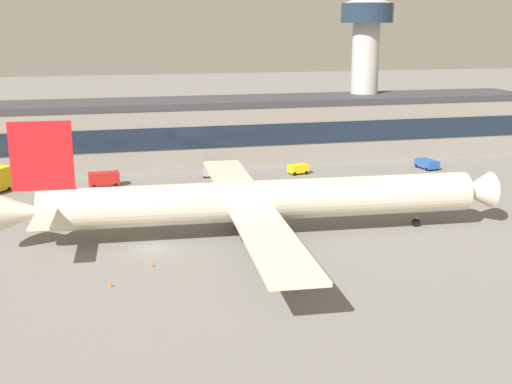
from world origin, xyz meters
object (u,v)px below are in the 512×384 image
Objects in this scene: pushback_tractor at (427,164)px; follow_me_car at (209,170)px; crew_van at (103,178)px; traffic_cone_0 at (111,285)px; airliner at (256,201)px; traffic_cone_1 at (152,265)px; baggage_tug at (298,169)px; control_tower at (365,56)px.

follow_me_car reaches higher than pushback_tractor.
traffic_cone_0 is (-0.14, -46.71, -1.18)m from crew_van.
airliner is 17.58m from traffic_cone_1.
traffic_cone_1 is at bearing -149.44° from airliner.
traffic_cone_1 is at bearing -125.86° from baggage_tug.
airliner is 120.26× the size of traffic_cone_1.
pushback_tractor is 42.85m from follow_me_car.
traffic_cone_0 is (-56.38, -65.88, -20.70)m from control_tower.
follow_me_car is at bearing 174.63° from pushback_tractor.
traffic_cone_1 is at bearing -107.73° from follow_me_car.
control_tower reaches higher than airliner.
baggage_tug is at bearing 53.16° from traffic_cone_0.
control_tower is at bearing 22.48° from follow_me_car.
baggage_tug is at bearing 176.67° from pushback_tractor.
control_tower is 7.14× the size of follow_me_car.
airliner is at bearing -142.30° from pushback_tractor.
pushback_tractor is at bearing -3.33° from baggage_tug.
pushback_tractor is (42.62, 32.94, -3.77)m from airliner.
control_tower reaches higher than traffic_cone_0.
baggage_tug reaches higher than pushback_tractor.
pushback_tractor is (5.77, -19.27, -19.94)m from control_tower.
pushback_tractor is 1.08× the size of follow_me_car.
crew_van is at bearing -177.73° from baggage_tug.
airliner is 37.14m from follow_me_car.
follow_me_car is 47.87m from traffic_cone_1.
crew_van reaches higher than baggage_tug.
airliner is 14.06× the size of follow_me_car.
traffic_cone_0 reaches higher than traffic_cone_1.
baggage_tug and follow_me_car have the same top height.
traffic_cone_1 is (-51.46, -60.85, -20.71)m from control_tower.
crew_van reaches higher than traffic_cone_0.
pushback_tractor is at bearing 35.99° from traffic_cone_1.
baggage_tug reaches higher than traffic_cone_0.
control_tower is at bearing 106.68° from pushback_tractor.
baggage_tug is 53.17m from traffic_cone_1.
follow_me_car reaches higher than traffic_cone_0.
control_tower is 6.59× the size of pushback_tractor.
traffic_cone_1 is at bearing -83.47° from crew_van.
airliner is 12.34× the size of crew_van.
baggage_tug is 0.83× the size of follow_me_car.
baggage_tug reaches higher than traffic_cone_1.
traffic_cone_0 is at bearing -111.06° from follow_me_car.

